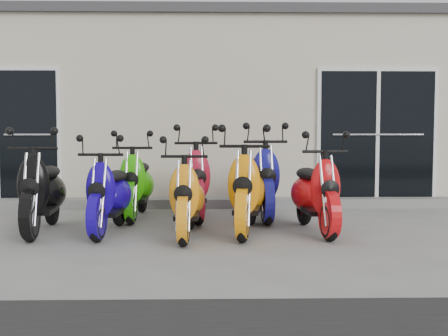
{
  "coord_description": "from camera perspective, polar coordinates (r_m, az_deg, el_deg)",
  "views": [
    {
      "loc": [
        -0.17,
        -7.18,
        1.29
      ],
      "look_at": [
        0.0,
        0.6,
        0.75
      ],
      "focal_mm": 45.0,
      "sensor_mm": 36.0,
      "label": 1
    }
  ],
  "objects": [
    {
      "name": "door_right",
      "position": [
        9.75,
        15.28,
        3.66
      ],
      "size": [
        2.02,
        0.08,
        2.22
      ],
      "primitive_type": "cube",
      "color": "black",
      "rests_on": "front_step"
    },
    {
      "name": "scooter_front_orange_b",
      "position": [
        6.95,
        2.38,
        -1.1
      ],
      "size": [
        0.93,
        1.91,
        1.35
      ],
      "primitive_type": null,
      "rotation": [
        0.0,
        0.0,
        -0.15
      ],
      "color": "orange",
      "rests_on": "ground"
    },
    {
      "name": "scooter_front_red",
      "position": [
        7.08,
        9.28,
        -1.38
      ],
      "size": [
        0.79,
        1.78,
        1.27
      ],
      "primitive_type": null,
      "rotation": [
        0.0,
        0.0,
        0.1
      ],
      "color": "red",
      "rests_on": "ground"
    },
    {
      "name": "scooter_front_blue",
      "position": [
        7.06,
        -11.59,
        -1.59
      ],
      "size": [
        0.72,
        1.71,
        1.23
      ],
      "primitive_type": null,
      "rotation": [
        0.0,
        0.0,
        -0.07
      ],
      "color": "#160398",
      "rests_on": "ground"
    },
    {
      "name": "scooter_front_orange_a",
      "position": [
        6.7,
        -3.78,
        -1.87
      ],
      "size": [
        0.65,
        1.67,
        1.22
      ],
      "primitive_type": null,
      "rotation": [
        0.0,
        0.0,
        -0.03
      ],
      "color": "orange",
      "rests_on": "ground"
    },
    {
      "name": "roof_cap",
      "position": [
        12.54,
        -0.48,
        13.11
      ],
      "size": [
        14.2,
        6.2,
        0.16
      ],
      "primitive_type": "cube",
      "color": "#3F3F42",
      "rests_on": "building"
    },
    {
      "name": "scooter_front_black",
      "position": [
        7.33,
        -18.03,
        -1.17
      ],
      "size": [
        0.77,
        1.83,
        1.32
      ],
      "primitive_type": null,
      "rotation": [
        0.0,
        0.0,
        0.07
      ],
      "color": "black",
      "rests_on": "ground"
    },
    {
      "name": "scooter_back_blue",
      "position": [
        8.09,
        3.81,
        -0.26
      ],
      "size": [
        0.76,
        1.9,
        1.39
      ],
      "primitive_type": null,
      "rotation": [
        0.0,
        0.0,
        0.04
      ],
      "color": "navy",
      "rests_on": "ground"
    },
    {
      "name": "door_left",
      "position": [
        9.83,
        -19.25,
        3.58
      ],
      "size": [
        1.07,
        0.08,
        2.22
      ],
      "primitive_type": "cube",
      "color": "black",
      "rests_on": "front_step"
    },
    {
      "name": "scooter_back_red",
      "position": [
        8.08,
        -3.16,
        -0.35
      ],
      "size": [
        0.91,
        1.92,
        1.36
      ],
      "primitive_type": null,
      "rotation": [
        0.0,
        0.0,
        0.13
      ],
      "color": "red",
      "rests_on": "ground"
    },
    {
      "name": "ground",
      "position": [
        7.3,
        0.1,
        -6.22
      ],
      "size": [
        80.0,
        80.0,
        0.0
      ],
      "primitive_type": "plane",
      "color": "gray",
      "rests_on": "ground"
    },
    {
      "name": "building",
      "position": [
        12.38,
        -0.47,
        5.42
      ],
      "size": [
        14.0,
        6.0,
        3.2
      ],
      "primitive_type": "cube",
      "color": "beige",
      "rests_on": "ground"
    },
    {
      "name": "scooter_back_green",
      "position": [
        8.21,
        -8.86,
        -0.62
      ],
      "size": [
        0.64,
        1.74,
        1.28
      ],
      "primitive_type": null,
      "rotation": [
        0.0,
        0.0,
        -0.01
      ],
      "color": "#2FB60A",
      "rests_on": "ground"
    },
    {
      "name": "front_step",
      "position": [
        9.28,
        -0.19,
        -3.55
      ],
      "size": [
        14.0,
        0.4,
        0.15
      ],
      "primitive_type": "cube",
      "color": "gray",
      "rests_on": "ground"
    }
  ]
}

